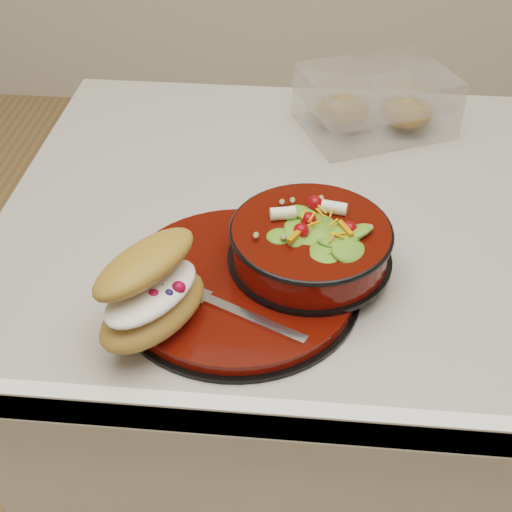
# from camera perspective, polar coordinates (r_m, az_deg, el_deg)

# --- Properties ---
(island_counter) EXTENTS (1.24, 0.74, 0.90)m
(island_counter) POSITION_cam_1_polar(r_m,az_deg,el_deg) (1.34, 11.54, -12.26)
(island_counter) COLOR silver
(island_counter) RESTS_ON ground
(dinner_plate) EXTENTS (0.30, 0.30, 0.02)m
(dinner_plate) POSITION_cam_1_polar(r_m,az_deg,el_deg) (0.87, -1.38, -2.30)
(dinner_plate) COLOR black
(dinner_plate) RESTS_ON island_counter
(salad_bowl) EXTENTS (0.21, 0.21, 0.09)m
(salad_bowl) POSITION_cam_1_polar(r_m,az_deg,el_deg) (0.87, 4.39, 1.35)
(salad_bowl) COLOR black
(salad_bowl) RESTS_ON dinner_plate
(croissant) EXTENTS (0.15, 0.18, 0.09)m
(croissant) POSITION_cam_1_polar(r_m,az_deg,el_deg) (0.79, -8.27, -2.77)
(croissant) COLOR #A26D31
(croissant) RESTS_ON dinner_plate
(fork) EXTENTS (0.16, 0.09, 0.00)m
(fork) POSITION_cam_1_polar(r_m,az_deg,el_deg) (0.82, -1.70, -4.37)
(fork) COLOR silver
(fork) RESTS_ON dinner_plate
(pastry_box) EXTENTS (0.28, 0.24, 0.09)m
(pastry_box) POSITION_cam_1_polar(r_m,az_deg,el_deg) (1.20, 9.53, 12.05)
(pastry_box) COLOR white
(pastry_box) RESTS_ON island_counter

